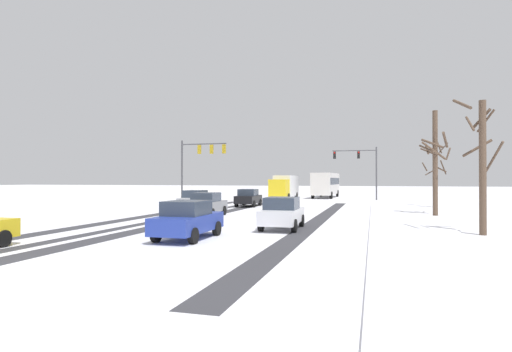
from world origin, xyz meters
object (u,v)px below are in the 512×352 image
at_px(traffic_signal_near_left, 199,157).
at_px(car_black_lead, 248,198).
at_px(traffic_signal_far_right, 361,162).
at_px(bare_tree_sidewalk_far, 435,173).
at_px(car_silver_second, 196,200).
at_px(bare_tree_sidewalk_near, 482,160).
at_px(car_blue_fifth, 188,220).
at_px(bus_oncoming, 326,183).
at_px(box_truck_delivery, 284,186).
at_px(car_white_fourth, 282,213).
at_px(car_grey_third, 207,204).
at_px(bare_tree_sidewalk_mid, 435,160).

xyz_separation_m(traffic_signal_near_left, car_black_lead, (5.72, -1.72, -3.94)).
bearing_deg(traffic_signal_far_right, bare_tree_sidewalk_far, -60.20).
bearing_deg(bare_tree_sidewalk_far, traffic_signal_far_right, 119.80).
xyz_separation_m(car_silver_second, bare_tree_sidewalk_near, (18.99, -10.79, 2.57)).
xyz_separation_m(car_blue_fifth, bus_oncoming, (1.29, 41.54, 1.18)).
relative_size(traffic_signal_near_left, box_truck_delivery, 0.87).
distance_m(traffic_signal_near_left, car_white_fourth, 22.16).
xyz_separation_m(car_grey_third, bare_tree_sidewalk_mid, (15.12, 4.87, 3.06)).
bearing_deg(bare_tree_sidewalk_far, car_white_fourth, -116.33).
relative_size(traffic_signal_near_left, bare_tree_sidewalk_far, 1.08).
bearing_deg(box_truck_delivery, bare_tree_sidewalk_near, -62.73).
distance_m(box_truck_delivery, bare_tree_sidewalk_mid, 24.96).
height_order(traffic_signal_near_left, box_truck_delivery, traffic_signal_near_left).
bearing_deg(traffic_signal_far_right, bus_oncoming, 132.81).
bearing_deg(bare_tree_sidewalk_mid, car_white_fourth, -129.55).
bearing_deg(bare_tree_sidewalk_mid, bare_tree_sidewalk_near, -86.85).
height_order(car_white_fourth, bare_tree_sidewalk_mid, bare_tree_sidewalk_mid).
bearing_deg(car_black_lead, bus_oncoming, 76.77).
height_order(traffic_signal_far_right, car_grey_third, traffic_signal_far_right).
height_order(car_blue_fifth, bus_oncoming, bus_oncoming).
height_order(car_silver_second, car_grey_third, same).
bearing_deg(bus_oncoming, car_white_fourth, -87.17).
bearing_deg(car_black_lead, bare_tree_sidewalk_far, 12.67).
relative_size(car_blue_fifth, bare_tree_sidewalk_near, 0.65).
xyz_separation_m(traffic_signal_near_left, car_grey_third, (5.97, -12.31, -3.94)).
bearing_deg(car_blue_fifth, car_silver_second, 113.21).
distance_m(car_grey_third, box_truck_delivery, 24.77).
bearing_deg(box_truck_delivery, car_silver_second, -100.29).
height_order(traffic_signal_far_right, bus_oncoming, traffic_signal_far_right).
distance_m(car_grey_third, car_white_fourth, 8.56).
distance_m(box_truck_delivery, bare_tree_sidewalk_far, 19.28).
xyz_separation_m(car_blue_fifth, box_truck_delivery, (-3.18, 34.83, 0.82)).
distance_m(box_truck_delivery, bare_tree_sidewalk_near, 33.85).
distance_m(car_silver_second, car_grey_third, 6.41).
bearing_deg(car_grey_third, box_truck_delivery, 89.55).
bearing_deg(car_grey_third, car_black_lead, 91.33).
relative_size(car_white_fourth, bare_tree_sidewalk_far, 0.69).
relative_size(car_white_fourth, bus_oncoming, 0.37).
bearing_deg(car_silver_second, bare_tree_sidewalk_near, -29.60).
height_order(car_grey_third, bare_tree_sidewalk_mid, bare_tree_sidewalk_mid).
bearing_deg(bare_tree_sidewalk_mid, box_truck_delivery, 126.91).
bearing_deg(car_white_fourth, bus_oncoming, 92.83).
height_order(car_black_lead, car_grey_third, same).
xyz_separation_m(traffic_signal_far_right, car_white_fourth, (-3.03, -31.80, -3.80)).
bearing_deg(bus_oncoming, car_blue_fifth, -91.77).
xyz_separation_m(traffic_signal_near_left, car_silver_second, (2.66, -6.82, -3.94)).
distance_m(car_black_lead, bare_tree_sidewalk_mid, 16.68).
bearing_deg(traffic_signal_far_right, bare_tree_sidewalk_near, -78.94).
xyz_separation_m(traffic_signal_far_right, bus_oncoming, (-4.86, 5.25, -2.62)).
height_order(car_grey_third, bare_tree_sidewalk_far, bare_tree_sidewalk_far).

